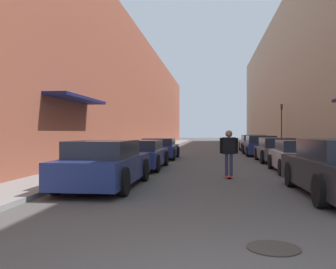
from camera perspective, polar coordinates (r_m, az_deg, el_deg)
The scene contains 15 objects.
ground at distance 29.11m, azimuth 6.96°, elevation -2.66°, with size 140.62×140.62×0.00m, color #4C4947.
curb_strip_left at distance 35.84m, azimuth -1.23°, elevation -1.99°, with size 1.80×63.92×0.12m.
curb_strip_right at distance 35.87m, azimuth 15.06°, elevation -2.00°, with size 1.80×63.92×0.12m.
building_row_left at distance 36.48m, azimuth -5.77°, elevation 5.72°, with size 4.90×63.92×9.88m.
building_row_right at distance 36.72m, azimuth 19.61°, elevation 8.21°, with size 4.90×63.92×13.12m.
parked_car_left_0 at distance 10.62m, azimuth -9.54°, elevation -4.51°, with size 1.89×4.56×1.31m.
parked_car_left_1 at distance 15.84m, azimuth -3.96°, elevation -3.06°, with size 1.85×4.63×1.20m.
parked_car_left_2 at distance 21.69m, azimuth -1.29°, elevation -2.15°, with size 2.04×4.32×1.19m.
parked_car_right_1 at distance 15.19m, azimuth 19.48°, elevation -3.22°, with size 1.99×4.07×1.23m.
parked_car_right_2 at distance 20.10m, azimuth 16.23°, elevation -2.32°, with size 1.92×4.12×1.25m.
parked_car_right_3 at distance 25.46m, azimuth 13.89°, elevation -1.68°, with size 2.09×4.70×1.31m.
parked_car_right_4 at distance 30.80m, azimuth 12.85°, elevation -1.29°, with size 2.07×4.06×1.32m.
skateboarder at distance 12.76m, azimuth 9.26°, elevation -2.16°, with size 0.61×0.78×1.60m.
manhole_cover at distance 5.37m, azimuth 15.76°, elevation -16.30°, with size 0.70×0.70×0.02m.
traffic_light at distance 31.95m, azimuth 16.91°, elevation 1.90°, with size 0.16×0.22×3.72m.
Camera 1 is at (-0.12, -3.50, 1.55)m, focal length 40.00 mm.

